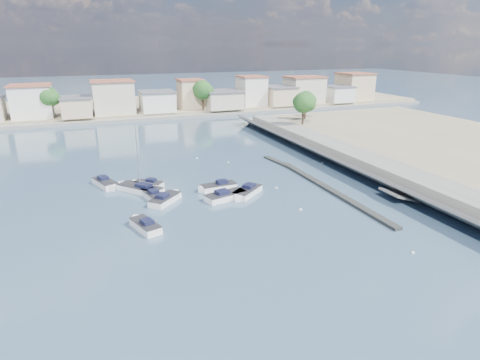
# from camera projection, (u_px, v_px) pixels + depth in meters

# --- Properties ---
(ground) EXTENTS (400.00, 400.00, 0.00)m
(ground) POSITION_uv_depth(u_px,v_px,m) (212.00, 145.00, 77.25)
(ground) COLOR #335167
(ground) RESTS_ON ground
(seawall_walkway) EXTENTS (5.00, 90.00, 1.80)m
(seawall_walkway) POSITION_uv_depth(u_px,v_px,m) (385.00, 169.00, 59.37)
(seawall_walkway) COLOR slate
(seawall_walkway) RESTS_ON ground
(breakwater) EXTENTS (2.00, 31.02, 0.35)m
(breakwater) POSITION_uv_depth(u_px,v_px,m) (318.00, 183.00, 55.39)
(breakwater) COLOR black
(breakwater) RESTS_ON ground
(far_shore_land) EXTENTS (160.00, 40.00, 1.40)m
(far_shore_land) POSITION_uv_depth(u_px,v_px,m) (162.00, 105.00, 123.00)
(far_shore_land) COLOR gray
(far_shore_land) RESTS_ON ground
(far_shore_quay) EXTENTS (160.00, 2.50, 0.80)m
(far_shore_quay) POSITION_uv_depth(u_px,v_px,m) (177.00, 117.00, 104.53)
(far_shore_quay) COLOR slate
(far_shore_quay) RESTS_ON ground
(far_town) EXTENTS (113.01, 12.80, 8.35)m
(far_town) POSITION_uv_depth(u_px,v_px,m) (209.00, 95.00, 111.94)
(far_town) COLOR beige
(far_town) RESTS_ON far_shore_land
(shore_trees) EXTENTS (74.56, 38.32, 7.92)m
(shore_trees) POSITION_uv_depth(u_px,v_px,m) (210.00, 94.00, 102.94)
(shore_trees) COLOR #38281E
(shore_trees) RESTS_ON ground
(motorboat_a) EXTENTS (2.99, 4.92, 1.48)m
(motorboat_a) POSITION_uv_depth(u_px,v_px,m) (144.00, 225.00, 42.03)
(motorboat_a) COLOR white
(motorboat_a) RESTS_ON ground
(motorboat_b) EXTENTS (4.60, 4.59, 1.48)m
(motorboat_b) POSITION_uv_depth(u_px,v_px,m) (166.00, 199.00, 49.19)
(motorboat_b) COLOR white
(motorboat_b) RESTS_ON ground
(motorboat_c) EXTENTS (5.26, 2.07, 1.48)m
(motorboat_c) POSITION_uv_depth(u_px,v_px,m) (217.00, 187.00, 53.21)
(motorboat_c) COLOR white
(motorboat_c) RESTS_ON ground
(motorboat_d) EXTENTS (5.02, 4.65, 1.48)m
(motorboat_d) POSITION_uv_depth(u_px,v_px,m) (246.00, 193.00, 51.35)
(motorboat_d) COLOR white
(motorboat_d) RESTS_ON ground
(motorboat_e) EXTENTS (2.61, 4.80, 1.48)m
(motorboat_e) POSITION_uv_depth(u_px,v_px,m) (152.00, 195.00, 50.53)
(motorboat_e) COLOR white
(motorboat_e) RESTS_ON ground
(motorboat_f) EXTENTS (4.12, 3.70, 1.48)m
(motorboat_f) POSITION_uv_depth(u_px,v_px,m) (147.00, 185.00, 54.27)
(motorboat_f) COLOR white
(motorboat_f) RESTS_ON ground
(motorboat_g) EXTENTS (3.33, 5.29, 1.48)m
(motorboat_g) POSITION_uv_depth(u_px,v_px,m) (106.00, 184.00, 54.58)
(motorboat_g) COLOR white
(motorboat_g) RESTS_ON ground
(motorboat_h) EXTENTS (5.95, 3.33, 1.48)m
(motorboat_h) POSITION_uv_depth(u_px,v_px,m) (228.00, 196.00, 50.26)
(motorboat_h) COLOR white
(motorboat_h) RESTS_ON ground
(sailboat) EXTENTS (5.77, 6.33, 9.00)m
(sailboat) POSITION_uv_depth(u_px,v_px,m) (139.00, 189.00, 52.69)
(sailboat) COLOR white
(sailboat) RESTS_ON ground
(mooring_buoys) EXTENTS (18.64, 39.05, 0.34)m
(mooring_buoys) POSITION_uv_depth(u_px,v_px,m) (278.00, 182.00, 56.11)
(mooring_buoys) COLOR white
(mooring_buoys) RESTS_ON ground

